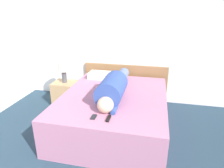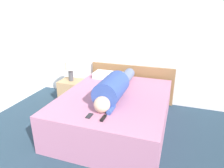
{
  "view_description": "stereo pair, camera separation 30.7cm",
  "coord_description": "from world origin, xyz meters",
  "px_view_note": "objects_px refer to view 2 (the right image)",
  "views": [
    {
      "loc": [
        0.51,
        -0.38,
        1.93
      ],
      "look_at": [
        -0.13,
        2.42,
        0.85
      ],
      "focal_mm": 32.0,
      "sensor_mm": 36.0,
      "label": 1
    },
    {
      "loc": [
        0.8,
        -0.3,
        1.93
      ],
      "look_at": [
        -0.13,
        2.42,
        0.85
      ],
      "focal_mm": 32.0,
      "sensor_mm": 36.0,
      "label": 2
    }
  ],
  "objects_px": {
    "table_lamp": "(70,67)",
    "cell_phone": "(89,116)",
    "pillow_near_headboard": "(108,75)",
    "person_lying": "(114,87)",
    "tv_remote": "(103,118)",
    "bed": "(115,111)",
    "nightstand": "(72,91)"
  },
  "relations": [
    {
      "from": "table_lamp",
      "to": "cell_phone",
      "type": "xyz_separation_m",
      "value": [
        1.09,
        -1.42,
        -0.18
      ]
    },
    {
      "from": "pillow_near_headboard",
      "to": "person_lying",
      "type": "bearing_deg",
      "value": -64.06
    },
    {
      "from": "pillow_near_headboard",
      "to": "tv_remote",
      "type": "height_order",
      "value": "pillow_near_headboard"
    },
    {
      "from": "bed",
      "to": "pillow_near_headboard",
      "type": "xyz_separation_m",
      "value": [
        -0.4,
        0.78,
        0.36
      ]
    },
    {
      "from": "bed",
      "to": "tv_remote",
      "type": "bearing_deg",
      "value": -83.1
    },
    {
      "from": "table_lamp",
      "to": "tv_remote",
      "type": "xyz_separation_m",
      "value": [
        1.29,
        -1.42,
        -0.18
      ]
    },
    {
      "from": "person_lying",
      "to": "bed",
      "type": "bearing_deg",
      "value": 98.86
    },
    {
      "from": "nightstand",
      "to": "person_lying",
      "type": "bearing_deg",
      "value": -30.7
    },
    {
      "from": "tv_remote",
      "to": "cell_phone",
      "type": "bearing_deg",
      "value": 178.07
    },
    {
      "from": "bed",
      "to": "cell_phone",
      "type": "distance_m",
      "value": 0.84
    },
    {
      "from": "tv_remote",
      "to": "cell_phone",
      "type": "relative_size",
      "value": 1.15
    },
    {
      "from": "nightstand",
      "to": "pillow_near_headboard",
      "type": "distance_m",
      "value": 0.9
    },
    {
      "from": "nightstand",
      "to": "cell_phone",
      "type": "distance_m",
      "value": 1.82
    },
    {
      "from": "bed",
      "to": "table_lamp",
      "type": "height_order",
      "value": "table_lamp"
    },
    {
      "from": "table_lamp",
      "to": "cell_phone",
      "type": "distance_m",
      "value": 1.8
    },
    {
      "from": "pillow_near_headboard",
      "to": "cell_phone",
      "type": "xyz_separation_m",
      "value": [
        0.3,
        -1.55,
        -0.05
      ]
    },
    {
      "from": "tv_remote",
      "to": "person_lying",
      "type": "bearing_deg",
      "value": 96.7
    },
    {
      "from": "bed",
      "to": "tv_remote",
      "type": "height_order",
      "value": "tv_remote"
    },
    {
      "from": "nightstand",
      "to": "pillow_near_headboard",
      "type": "height_order",
      "value": "pillow_near_headboard"
    },
    {
      "from": "person_lying",
      "to": "cell_phone",
      "type": "bearing_deg",
      "value": -99.67
    },
    {
      "from": "nightstand",
      "to": "tv_remote",
      "type": "distance_m",
      "value": 1.96
    },
    {
      "from": "nightstand",
      "to": "tv_remote",
      "type": "xyz_separation_m",
      "value": [
        1.29,
        -1.42,
        0.36
      ]
    },
    {
      "from": "nightstand",
      "to": "tv_remote",
      "type": "height_order",
      "value": "tv_remote"
    },
    {
      "from": "bed",
      "to": "tv_remote",
      "type": "distance_m",
      "value": 0.84
    },
    {
      "from": "table_lamp",
      "to": "cell_phone",
      "type": "relative_size",
      "value": 3.28
    },
    {
      "from": "bed",
      "to": "table_lamp",
      "type": "distance_m",
      "value": 1.44
    },
    {
      "from": "nightstand",
      "to": "tv_remote",
      "type": "relative_size",
      "value": 3.26
    },
    {
      "from": "nightstand",
      "to": "person_lying",
      "type": "relative_size",
      "value": 0.29
    },
    {
      "from": "person_lying",
      "to": "cell_phone",
      "type": "relative_size",
      "value": 12.75
    },
    {
      "from": "person_lying",
      "to": "cell_phone",
      "type": "height_order",
      "value": "person_lying"
    },
    {
      "from": "person_lying",
      "to": "cell_phone",
      "type": "xyz_separation_m",
      "value": [
        -0.12,
        -0.7,
        -0.16
      ]
    },
    {
      "from": "table_lamp",
      "to": "person_lying",
      "type": "bearing_deg",
      "value": -30.7
    }
  ]
}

